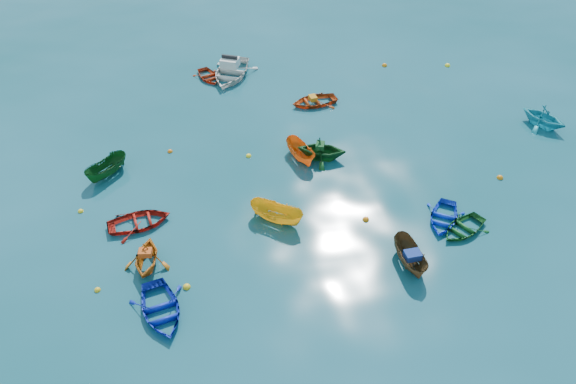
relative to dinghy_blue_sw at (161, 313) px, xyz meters
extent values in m
plane|color=#093F47|center=(7.00, 1.29, 0.00)|extent=(160.00, 160.00, 0.00)
imported|color=#0D20A5|center=(0.00, 0.00, 0.00)|extent=(2.97, 3.73, 0.69)
imported|color=#51371D|center=(11.55, 0.40, 0.00)|extent=(1.10, 2.84, 1.10)
imported|color=#1035D4|center=(14.36, 2.86, 0.00)|extent=(3.26, 3.47, 0.58)
imported|color=#BA5C11|center=(-0.48, 2.95, 0.00)|extent=(2.60, 2.88, 1.33)
imported|color=#EEA915|center=(6.05, 4.65, 0.00)|extent=(3.01, 2.72, 1.15)
imported|color=#124D1A|center=(15.00, 1.92, 0.00)|extent=(3.31, 2.97, 0.57)
imported|color=teal|center=(24.14, 9.67, 0.00)|extent=(3.52, 3.67, 1.50)
imported|color=#9D150D|center=(-0.79, 5.86, 0.00)|extent=(3.42, 2.65, 0.65)
imported|color=orange|center=(8.48, 9.55, 0.00)|extent=(1.69, 2.95, 1.08)
imported|color=#10451A|center=(9.66, 9.32, 0.00)|extent=(3.48, 3.27, 1.47)
imported|color=#AC370E|center=(10.78, 15.31, 0.00)|extent=(3.31, 2.54, 0.64)
imported|color=#A7290D|center=(4.29, 20.30, 0.00)|extent=(2.49, 2.98, 0.53)
imported|color=#0F4217|center=(-2.46, 10.38, 0.00)|extent=(2.77, 2.74, 1.10)
imported|color=silver|center=(5.88, 20.24, 0.00)|extent=(4.94, 5.53, 1.54)
cube|color=navy|center=(11.55, 0.25, 0.73)|extent=(0.74, 0.57, 0.36)
cube|color=#D04B15|center=(-0.48, 3.00, 0.81)|extent=(0.67, 0.55, 0.29)
cube|color=#104018|center=(9.57, 9.35, 0.89)|extent=(0.68, 0.77, 0.31)
cube|color=orange|center=(10.68, 15.29, 0.47)|extent=(0.52, 0.65, 0.29)
sphere|color=gold|center=(1.18, 1.21, 0.00)|extent=(0.36, 0.36, 0.36)
sphere|color=#D16A0B|center=(18.94, 5.37, 0.00)|extent=(0.36, 0.36, 0.36)
sphere|color=gold|center=(-2.75, 1.90, 0.00)|extent=(0.29, 0.29, 0.29)
sphere|color=orange|center=(1.06, 11.88, 0.00)|extent=(0.31, 0.31, 0.31)
sphere|color=yellow|center=(5.54, 10.44, 0.00)|extent=(0.32, 0.32, 0.32)
sphere|color=orange|center=(10.52, 3.73, 0.00)|extent=(0.35, 0.35, 0.35)
sphere|color=yellow|center=(-3.80, 7.54, 0.00)|extent=(0.29, 0.29, 0.29)
sphere|color=orange|center=(17.22, 19.38, 0.00)|extent=(0.39, 0.39, 0.39)
sphere|color=yellow|center=(21.77, 18.36, 0.00)|extent=(0.39, 0.39, 0.39)
camera|label=1|loc=(2.08, -15.97, 19.63)|focal=35.00mm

